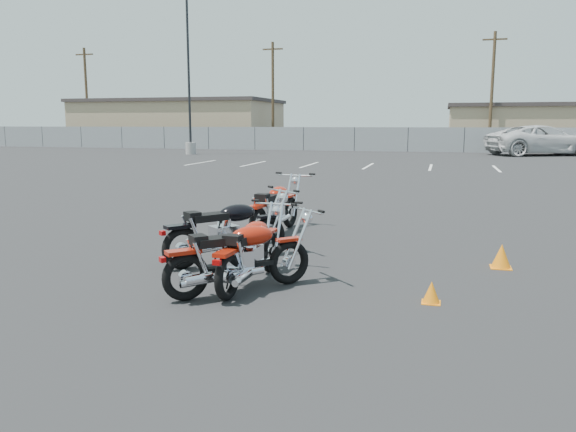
% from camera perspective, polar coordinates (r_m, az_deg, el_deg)
% --- Properties ---
extents(ground, '(120.00, 120.00, 0.00)m').
position_cam_1_polar(ground, '(8.56, -2.37, -4.88)').
color(ground, black).
rests_on(ground, ground).
extents(motorcycle_front_red, '(0.87, 2.25, 1.10)m').
position_cam_1_polar(motorcycle_front_red, '(10.71, -1.30, 0.77)').
color(motorcycle_front_red, black).
rests_on(motorcycle_front_red, ground).
extents(motorcycle_second_black, '(1.72, 1.96, 1.08)m').
position_cam_1_polar(motorcycle_second_black, '(8.61, -6.22, -1.49)').
color(motorcycle_second_black, black).
rests_on(motorcycle_second_black, ground).
extents(motorcycle_third_red, '(1.75, 1.75, 1.02)m').
position_cam_1_polar(motorcycle_third_red, '(7.06, -4.96, -4.10)').
color(motorcycle_third_red, black).
rests_on(motorcycle_third_red, ground).
extents(motorcycle_rear_red, '(0.79, 2.05, 1.00)m').
position_cam_1_polar(motorcycle_rear_red, '(7.37, -3.78, -3.59)').
color(motorcycle_rear_red, black).
rests_on(motorcycle_rear_red, ground).
extents(training_cone_near, '(0.30, 0.30, 0.36)m').
position_cam_1_polar(training_cone_near, '(8.86, 20.86, -3.83)').
color(training_cone_near, orange).
rests_on(training_cone_near, ground).
extents(training_cone_far, '(0.22, 0.22, 0.26)m').
position_cam_1_polar(training_cone_far, '(6.92, 14.36, -7.51)').
color(training_cone_far, orange).
rests_on(training_cone_far, ground).
extents(light_pole_west, '(0.80, 0.70, 11.94)m').
position_cam_1_polar(light_pole_west, '(39.11, -9.97, 10.96)').
color(light_pole_west, '#9A9692').
rests_on(light_pole_west, ground).
extents(chainlink_fence, '(80.06, 0.06, 1.80)m').
position_cam_1_polar(chainlink_fence, '(42.99, 12.09, 7.61)').
color(chainlink_fence, gray).
rests_on(chainlink_fence, ground).
extents(tan_building_west, '(18.40, 10.40, 4.30)m').
position_cam_1_polar(tan_building_west, '(55.60, -10.97, 9.31)').
color(tan_building_west, tan).
rests_on(tan_building_west, ground).
extents(tan_building_east, '(14.40, 9.40, 3.70)m').
position_cam_1_polar(tan_building_east, '(52.43, 23.82, 8.36)').
color(tan_building_east, tan).
rests_on(tan_building_east, ground).
extents(utility_pole_a, '(1.80, 0.24, 9.00)m').
position_cam_1_polar(utility_pole_a, '(57.13, -19.78, 11.47)').
color(utility_pole_a, '#3F2E1D').
rests_on(utility_pole_a, ground).
extents(utility_pole_b, '(1.80, 0.24, 9.00)m').
position_cam_1_polar(utility_pole_b, '(50.12, -1.55, 12.37)').
color(utility_pole_b, '#3F2E1D').
rests_on(utility_pole_b, ground).
extents(utility_pole_c, '(1.80, 0.24, 9.00)m').
position_cam_1_polar(utility_pole_c, '(47.09, 20.02, 12.01)').
color(utility_pole_c, '#3F2E1D').
rests_on(utility_pole_c, ground).
extents(parking_line_stripes, '(15.12, 4.00, 0.01)m').
position_cam_1_polar(parking_line_stripes, '(28.42, 5.14, 5.14)').
color(parking_line_stripes, silver).
rests_on(parking_line_stripes, ground).
extents(white_van, '(6.14, 8.81, 3.11)m').
position_cam_1_polar(white_van, '(40.88, 24.46, 7.81)').
color(white_van, silver).
rests_on(white_van, ground).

